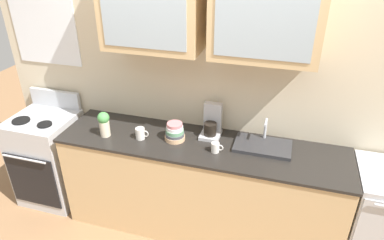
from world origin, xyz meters
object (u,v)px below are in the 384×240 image
at_px(stove_range, 50,158).
at_px(cup_near_sink, 216,147).
at_px(bowl_stack, 175,132).
at_px(cup_near_bowls, 141,133).
at_px(sink_faucet, 263,145).
at_px(vase, 104,123).
at_px(coffee_maker, 212,124).

relative_size(stove_range, cup_near_sink, 11.15).
bearing_deg(bowl_stack, cup_near_bowls, -166.34).
relative_size(bowl_stack, cup_near_sink, 1.74).
xyz_separation_m(stove_range, cup_near_bowls, (1.08, -0.06, 0.51)).
height_order(sink_faucet, cup_near_bowls, sink_faucet).
xyz_separation_m(vase, coffee_maker, (0.89, 0.28, -0.02)).
height_order(vase, cup_near_bowls, vase).
relative_size(bowl_stack, coffee_maker, 0.60).
distance_m(bowl_stack, cup_near_bowls, 0.30).
bearing_deg(bowl_stack, stove_range, -179.76).
xyz_separation_m(cup_near_bowls, coffee_maker, (0.57, 0.24, 0.06)).
xyz_separation_m(stove_range, sink_faucet, (2.11, 0.09, 0.48)).
xyz_separation_m(bowl_stack, cup_near_bowls, (-0.29, -0.07, -0.02)).
bearing_deg(cup_near_bowls, sink_faucet, 8.74).
height_order(vase, cup_near_sink, vase).
distance_m(sink_faucet, cup_near_bowls, 1.04).
distance_m(stove_range, coffee_maker, 1.76).
distance_m(cup_near_bowls, coffee_maker, 0.62).
distance_m(stove_range, bowl_stack, 1.47).
bearing_deg(stove_range, vase, -7.87).
bearing_deg(stove_range, bowl_stack, 0.24).
height_order(sink_faucet, bowl_stack, sink_faucet).
height_order(cup_near_sink, cup_near_bowls, cup_near_bowls).
bearing_deg(cup_near_sink, cup_near_bowls, 178.52).
height_order(bowl_stack, coffee_maker, coffee_maker).
bearing_deg(stove_range, cup_near_bowls, -3.42).
bearing_deg(coffee_maker, stove_range, -174.03).
bearing_deg(cup_near_bowls, stove_range, 176.58).
bearing_deg(sink_faucet, stove_range, -177.46).
bearing_deg(bowl_stack, cup_near_sink, -13.00).
bearing_deg(vase, coffee_maker, 17.36).
bearing_deg(coffee_maker, cup_near_bowls, -157.44).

